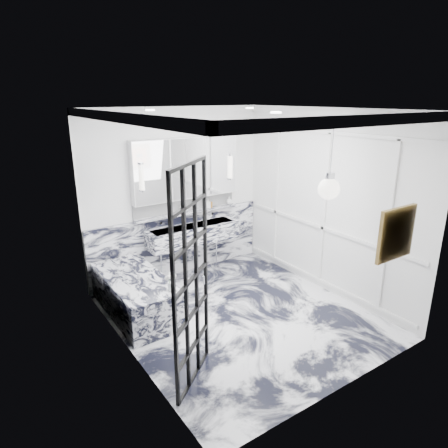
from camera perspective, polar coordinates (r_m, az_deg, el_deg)
floor at (r=5.79m, az=2.30°, el=-12.81°), size 3.60×3.60×0.00m
ceiling at (r=4.99m, az=2.71°, el=16.07°), size 3.60×3.60×0.00m
wall_back at (r=6.70m, az=-6.75°, el=4.31°), size 3.60×0.00×3.60m
wall_front at (r=4.02m, az=18.05°, el=-5.82°), size 3.60×0.00×3.60m
wall_left at (r=4.50m, az=-14.12°, el=-2.89°), size 0.00×3.60×3.60m
wall_right at (r=6.28m, az=14.32°, el=2.95°), size 0.00×3.60×3.60m
marble_clad_back at (r=6.93m, az=-6.39°, el=-2.77°), size 3.18×0.05×1.05m
marble_clad_left at (r=4.53m, az=-13.89°, el=-3.56°), size 0.02×3.56×2.68m
panel_molding at (r=6.29m, az=14.13°, el=2.05°), size 0.03×3.40×2.30m
soap_bottle_a at (r=6.91m, az=-2.66°, el=3.02°), size 0.10×0.10×0.19m
soap_bottle_b at (r=6.94m, az=-2.29°, el=2.97°), size 0.10×0.10×0.16m
soap_bottle_c at (r=7.18m, az=0.74°, el=3.38°), size 0.11×0.11×0.14m
face_pot at (r=6.71m, az=-5.75°, el=2.31°), size 0.15×0.15×0.15m
amber_bottle at (r=6.99m, az=-1.82°, el=2.79°), size 0.04×0.04×0.10m
flower_vase at (r=5.24m, az=-7.55°, el=-8.85°), size 0.08×0.08×0.12m
crittall_door at (r=4.09m, az=-4.70°, el=-7.95°), size 0.71×0.59×2.35m
artwork at (r=4.52m, az=23.39°, el=-1.27°), size 0.47×0.04×0.47m
pendant_light at (r=4.29m, az=14.76°, el=4.87°), size 0.23×0.23×0.23m
trough_sink at (r=6.75m, az=-4.45°, el=-1.45°), size 1.60×0.45×0.30m
ledge at (r=6.78m, az=-5.21°, el=1.65°), size 1.90×0.14×0.04m
subway_tile at (r=6.80m, az=-5.50°, el=2.86°), size 1.90×0.03×0.23m
mirror_cabinet at (r=6.62m, az=-5.42°, el=7.91°), size 1.90×0.16×1.00m
sconce_left at (r=6.19m, az=-11.66°, el=6.56°), size 0.07×0.07×0.40m
sconce_right at (r=6.97m, az=0.94°, el=8.16°), size 0.07×0.07×0.40m
bathtub at (r=5.86m, az=-12.49°, el=-9.81°), size 0.75×1.65×0.55m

